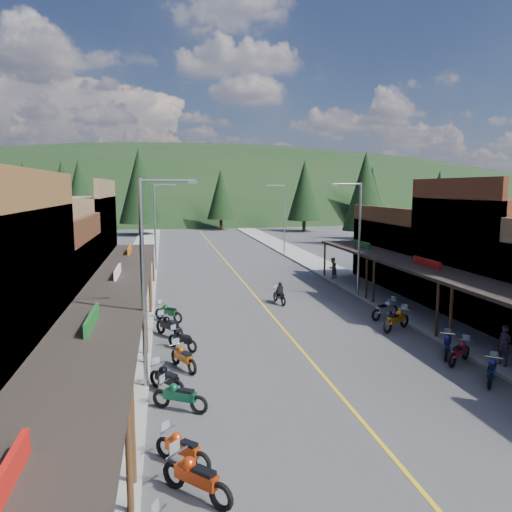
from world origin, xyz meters
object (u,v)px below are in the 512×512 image
bike_east_7 (396,319)px  rider_on_bike (279,295)px  streetlight_0 (147,274)px  bike_west_4 (180,395)px  shop_west_3 (54,248)px  pine_6 (439,194)px  streetlight_3 (283,216)px  pine_4 (304,190)px  bike_east_6 (447,344)px  bike_west_8 (169,325)px  streetlight_2 (358,234)px  shop_east_2 (505,257)px  pedestrian_east_a (504,345)px  pine_10 (79,194)px  streetlight_1 (156,223)px  pine_5 (364,186)px  bike_east_4 (492,370)px  pine_7 (24,190)px  pedestrian_east_b (332,268)px  pine_3 (221,194)px  pine_9 (372,196)px  shop_east_3 (422,253)px  bike_west_2 (196,476)px  bike_west_6 (183,356)px  bike_west_9 (168,312)px  bike_east_5 (459,351)px  shop_west_2 (14,290)px  pine_2 (139,186)px  bike_west_3 (182,447)px  pine_11 (365,191)px  bike_west_7 (182,339)px

bike_east_7 → rider_on_bike: (-4.77, 7.27, -0.05)m
streetlight_0 → bike_west_4: streetlight_0 is taller
shop_west_3 → bike_east_7: size_ratio=4.79×
pine_6 → streetlight_3: bearing=-139.0°
pine_4 → bike_east_6: pine_4 is taller
pine_6 → bike_west_8: 82.23m
streetlight_2 → pine_6: pine_6 is taller
shop_east_2 → pedestrian_east_a: shop_east_2 is taller
pine_6 → pedestrian_east_a: 80.40m
shop_east_2 → bike_east_7: shop_east_2 is taller
pine_4 → pine_10: size_ratio=1.08×
streetlight_1 → pine_4: bearing=56.7°
pine_5 → bike_east_4: pine_5 is taller
pine_5 → bike_east_6: size_ratio=7.21×
pine_7 → bike_east_6: bearing=-64.6°
streetlight_2 → bike_west_8: 15.48m
rider_on_bike → pine_7: bearing=106.9°
bike_east_4 → pedestrian_east_b: size_ratio=1.08×
pine_3 → pine_9: pine_3 is taller
shop_east_3 → streetlight_0: 27.05m
streetlight_1 → bike_west_2: size_ratio=3.65×
shop_west_3 → bike_east_4: (20.04, -19.18, -2.98)m
bike_west_6 → pedestrian_east_b: pedestrian_east_b is taller
streetlight_0 → pine_7: pine_7 is taller
pine_3 → bike_east_4: pine_3 is taller
shop_east_3 → bike_west_6: shop_east_3 is taller
bike_west_9 → bike_east_5: size_ratio=1.04×
shop_west_2 → pine_7: 76.65m
pine_4 → bike_west_2: pine_4 is taller
bike_west_8 → pedestrian_east_a: bearing=-61.6°
shop_west_3 → pine_2: size_ratio=0.78×
bike_west_3 → pedestrian_east_b: 29.20m
pine_11 → bike_west_6: pine_11 is taller
shop_west_2 → bike_west_9: size_ratio=5.33×
shop_east_2 → bike_west_9: (-19.93, 2.01, -2.94)m
streetlight_1 → pedestrian_east_a: (14.73, -28.52, -3.44)m
bike_west_2 → shop_west_2: bearing=74.5°
shop_west_2 → bike_west_2: shop_west_2 is taller
bike_west_2 → bike_west_7: bearing=45.4°
streetlight_1 → bike_west_6: (1.35, -26.19, -3.87)m
bike_east_5 → pedestrian_east_a: pedestrian_east_a is taller
bike_west_3 → pedestrian_east_b: bearing=17.5°
pine_9 → pedestrian_east_a: (-16.22, -51.52, -5.36)m
bike_west_6 → bike_west_8: (-0.53, 4.87, 0.04)m
shop_east_2 → pine_3: bearing=98.7°
shop_west_3 → bike_east_5: (20.08, -16.92, -2.96)m
bike_west_3 → bike_east_5: bearing=-19.1°
bike_west_8 → pedestrian_east_a: (13.91, -7.20, 0.39)m
streetlight_0 → bike_west_8: (0.82, 6.68, -3.83)m
pine_5 → bike_east_6: bearing=-109.9°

